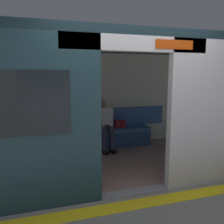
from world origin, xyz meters
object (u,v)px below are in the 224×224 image
(person_seated, at_px, (103,120))
(grab_pole_door, at_px, (97,116))
(train_car, at_px, (107,84))
(handbag, at_px, (120,124))
(book, at_px, (88,129))
(bench_seat, at_px, (99,134))

(person_seated, bearing_deg, grab_pole_door, 72.60)
(train_car, bearing_deg, handbag, -120.21)
(book, bearing_deg, handbag, 178.91)
(train_car, height_order, person_seated, train_car)
(handbag, relative_size, book, 1.18)
(train_car, xyz_separation_m, person_seated, (-0.16, -0.94, -0.85))
(bench_seat, relative_size, person_seated, 2.12)
(grab_pole_door, bearing_deg, person_seated, -107.40)
(train_car, relative_size, person_seated, 5.47)
(train_car, xyz_separation_m, book, (0.17, -1.01, -1.06))
(bench_seat, xyz_separation_m, handbag, (-0.53, -0.04, 0.19))
(bench_seat, relative_size, grab_pole_door, 1.15)
(train_car, xyz_separation_m, grab_pole_door, (0.38, 0.77, -0.44))
(person_seated, height_order, handbag, person_seated)
(bench_seat, relative_size, book, 11.30)
(person_seated, distance_m, book, 0.39)
(train_car, distance_m, person_seated, 1.28)
(person_seated, bearing_deg, bench_seat, -30.95)
(person_seated, bearing_deg, book, -12.50)
(train_car, bearing_deg, grab_pole_door, 64.03)
(person_seated, xyz_separation_m, handbag, (-0.44, -0.09, -0.14))
(book, bearing_deg, grab_pole_door, 80.65)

